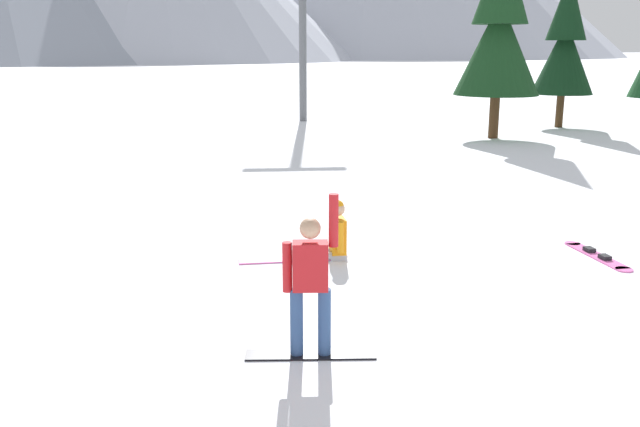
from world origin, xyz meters
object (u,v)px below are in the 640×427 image
(snowboarder_midground, at_px, (327,238))
(pine_tree_tall, at_px, (565,44))
(snowboarder_foreground, at_px, (310,282))
(loose_snowboard_near_left, at_px, (597,255))
(pine_tree_slender, at_px, (499,29))

(snowboarder_midground, height_order, pine_tree_tall, pine_tree_tall)
(snowboarder_foreground, distance_m, snowboarder_midground, 3.81)
(snowboarder_foreground, height_order, snowboarder_midground, snowboarder_foreground)
(snowboarder_midground, bearing_deg, loose_snowboard_near_left, -3.96)
(loose_snowboard_near_left, xyz_separation_m, pine_tree_tall, (7.72, 18.80, 3.58))
(snowboarder_midground, xyz_separation_m, pine_tree_tall, (12.33, 18.48, 3.25))
(pine_tree_tall, distance_m, pine_tree_slender, 5.41)
(snowboarder_midground, bearing_deg, pine_tree_slender, 61.67)
(pine_tree_tall, relative_size, pine_tree_slender, 0.87)
(snowboarder_midground, bearing_deg, snowboarder_foreground, -98.99)
(pine_tree_tall, bearing_deg, loose_snowboard_near_left, -112.33)
(loose_snowboard_near_left, distance_m, pine_tree_slender, 16.34)
(snowboarder_foreground, xyz_separation_m, snowboarder_midground, (0.59, 3.72, -0.55))
(loose_snowboard_near_left, height_order, pine_tree_tall, pine_tree_tall)
(snowboarder_midground, distance_m, pine_tree_tall, 22.45)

